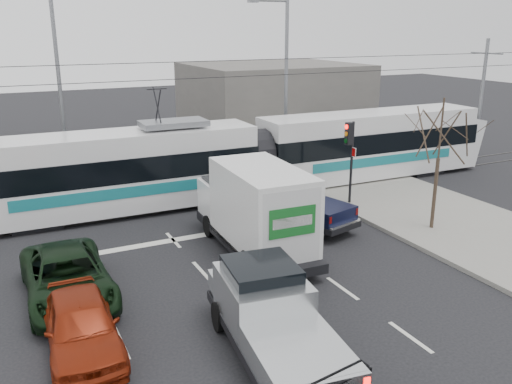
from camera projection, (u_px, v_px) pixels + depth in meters
name	position (u px, v px, depth m)	size (l,w,h in m)	color
ground	(294.00, 300.00, 15.69)	(120.00, 120.00, 0.00)	black
sidewalk_right	(511.00, 245.00, 19.47)	(6.00, 60.00, 0.15)	gray
rails	(182.00, 204.00, 24.26)	(60.00, 1.60, 0.03)	#33302D
building_right	(273.00, 98.00, 40.62)	(12.00, 10.00, 5.00)	#645F5A
bare_tree	(441.00, 135.00, 19.93)	(2.40, 2.40, 5.00)	#47382B
traffic_signal	(350.00, 145.00, 23.20)	(0.44, 0.44, 3.60)	black
street_lamp_near	(283.00, 75.00, 29.30)	(2.38, 0.25, 9.00)	slate
street_lamp_far	(55.00, 81.00, 26.16)	(2.38, 0.25, 9.00)	slate
catenary	(178.00, 118.00, 23.13)	(60.00, 0.20, 7.00)	black
tram	(255.00, 156.00, 25.22)	(25.18, 2.89, 5.13)	silver
silver_pickup	(271.00, 316.00, 12.84)	(2.65, 5.89, 2.07)	black
box_truck	(256.00, 210.00, 18.56)	(2.47, 6.48, 3.19)	black
navy_pickup	(297.00, 201.00, 21.60)	(2.78, 4.87, 1.94)	black
green_car	(67.00, 278.00, 15.52)	(2.31, 5.01, 1.39)	black
red_car	(81.00, 325.00, 13.05)	(1.69, 4.19, 1.43)	maroon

